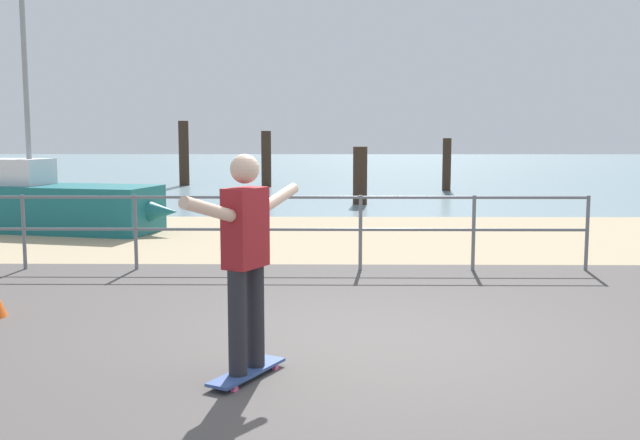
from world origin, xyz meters
TOP-DOWN VIEW (x-y plane):
  - ground_plane at (0.00, -1.00)m, footprint 24.00×10.00m
  - beach_strip at (0.00, 7.00)m, footprint 24.00×6.00m
  - sea_surface at (0.00, 35.00)m, footprint 72.00×50.00m
  - railing_fence at (-1.53, 3.60)m, footprint 9.32×0.05m
  - sailboat at (-5.74, 7.57)m, footprint 5.07×2.34m
  - skateboard at (-1.04, -0.88)m, footprint 0.55×0.80m
  - skateboarder at (-1.04, -0.88)m, footprint 0.76×1.32m
  - groyne_post_0 at (-5.66, 19.92)m, footprint 0.36×0.36m
  - groyne_post_1 at (-2.63, 19.24)m, footprint 0.35×0.35m
  - groyne_post_2 at (0.40, 12.97)m, footprint 0.38×0.38m
  - groyne_post_3 at (3.43, 17.60)m, footprint 0.28×0.28m

SIDE VIEW (x-z plane):
  - ground_plane at x=0.00m, z-range -0.02..0.02m
  - beach_strip at x=0.00m, z-range -0.02..0.02m
  - sea_surface at x=0.00m, z-range -0.02..0.02m
  - skateboard at x=-1.04m, z-range 0.03..0.11m
  - sailboat at x=-5.74m, z-range -2.14..3.19m
  - railing_fence at x=-1.53m, z-range 0.17..1.22m
  - groyne_post_2 at x=0.40m, z-range 0.00..1.54m
  - groyne_post_3 at x=3.43m, z-range 0.00..1.74m
  - groyne_post_1 at x=-2.63m, z-range 0.00..1.98m
  - skateboarder at x=-1.04m, z-range 0.19..1.84m
  - groyne_post_0 at x=-5.66m, z-range 0.00..2.34m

